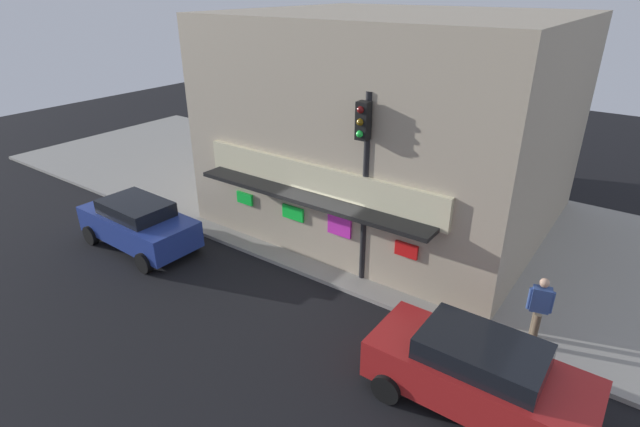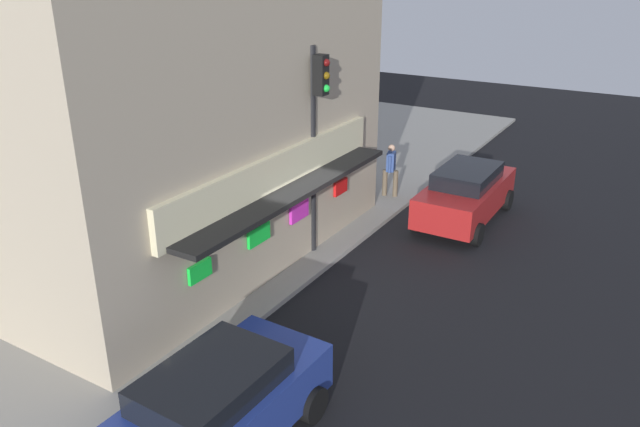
{
  "view_description": "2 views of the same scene",
  "coord_description": "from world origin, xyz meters",
  "px_view_note": "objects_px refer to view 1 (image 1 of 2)",
  "views": [
    {
      "loc": [
        7.26,
        -9.74,
        7.83
      ],
      "look_at": [
        -0.17,
        0.58,
        1.87
      ],
      "focal_mm": 27.65,
      "sensor_mm": 36.0,
      "label": 1
    },
    {
      "loc": [
        -11.53,
        -7.03,
        7.33
      ],
      "look_at": [
        0.15,
        -0.02,
        1.69
      ],
      "focal_mm": 34.79,
      "sensor_mm": 36.0,
      "label": 2
    }
  ],
  "objects_px": {
    "fire_hydrant": "(432,279)",
    "parked_car_red": "(478,374)",
    "parked_car_blue": "(138,223)",
    "potted_plant_by_doorway": "(410,242)",
    "trash_can": "(326,229)",
    "pedestrian": "(539,307)",
    "traffic_light": "(364,167)"
  },
  "relations": [
    {
      "from": "pedestrian",
      "to": "parked_car_blue",
      "type": "height_order",
      "value": "pedestrian"
    },
    {
      "from": "pedestrian",
      "to": "parked_car_blue",
      "type": "xyz_separation_m",
      "value": [
        -11.67,
        -2.42,
        -0.23
      ]
    },
    {
      "from": "pedestrian",
      "to": "parked_car_blue",
      "type": "bearing_deg",
      "value": -168.26
    },
    {
      "from": "pedestrian",
      "to": "trash_can",
      "type": "bearing_deg",
      "value": 169.43
    },
    {
      "from": "traffic_light",
      "to": "trash_can",
      "type": "xyz_separation_m",
      "value": [
        -2.16,
        1.36,
        -3.02
      ]
    },
    {
      "from": "traffic_light",
      "to": "fire_hydrant",
      "type": "height_order",
      "value": "traffic_light"
    },
    {
      "from": "trash_can",
      "to": "pedestrian",
      "type": "distance_m",
      "value": 7.05
    },
    {
      "from": "fire_hydrant",
      "to": "parked_car_blue",
      "type": "distance_m",
      "value": 9.34
    },
    {
      "from": "pedestrian",
      "to": "parked_car_red",
      "type": "distance_m",
      "value": 2.71
    },
    {
      "from": "traffic_light",
      "to": "pedestrian",
      "type": "xyz_separation_m",
      "value": [
        4.75,
        0.07,
        -2.45
      ]
    },
    {
      "from": "trash_can",
      "to": "potted_plant_by_doorway",
      "type": "height_order",
      "value": "potted_plant_by_doorway"
    },
    {
      "from": "potted_plant_by_doorway",
      "to": "traffic_light",
      "type": "bearing_deg",
      "value": -109.75
    },
    {
      "from": "trash_can",
      "to": "parked_car_blue",
      "type": "height_order",
      "value": "parked_car_blue"
    },
    {
      "from": "fire_hydrant",
      "to": "trash_can",
      "type": "height_order",
      "value": "fire_hydrant"
    },
    {
      "from": "fire_hydrant",
      "to": "potted_plant_by_doorway",
      "type": "relative_size",
      "value": 0.89
    },
    {
      "from": "pedestrian",
      "to": "traffic_light",
      "type": "bearing_deg",
      "value": -179.21
    },
    {
      "from": "trash_can",
      "to": "potted_plant_by_doorway",
      "type": "distance_m",
      "value": 2.86
    },
    {
      "from": "trash_can",
      "to": "pedestrian",
      "type": "bearing_deg",
      "value": -10.57
    },
    {
      "from": "traffic_light",
      "to": "parked_car_red",
      "type": "distance_m",
      "value": 5.68
    },
    {
      "from": "pedestrian",
      "to": "parked_car_red",
      "type": "relative_size",
      "value": 0.4
    },
    {
      "from": "traffic_light",
      "to": "parked_car_red",
      "type": "height_order",
      "value": "traffic_light"
    },
    {
      "from": "traffic_light",
      "to": "pedestrian",
      "type": "bearing_deg",
      "value": 0.79
    },
    {
      "from": "parked_car_red",
      "to": "parked_car_blue",
      "type": "relative_size",
      "value": 1.03
    },
    {
      "from": "traffic_light",
      "to": "parked_car_red",
      "type": "relative_size",
      "value": 1.22
    },
    {
      "from": "pedestrian",
      "to": "parked_car_red",
      "type": "height_order",
      "value": "pedestrian"
    },
    {
      "from": "trash_can",
      "to": "parked_car_red",
      "type": "bearing_deg",
      "value": -31.47
    },
    {
      "from": "fire_hydrant",
      "to": "parked_car_red",
      "type": "bearing_deg",
      "value": -53.09
    },
    {
      "from": "potted_plant_by_doorway",
      "to": "parked_car_red",
      "type": "bearing_deg",
      "value": -50.43
    },
    {
      "from": "parked_car_blue",
      "to": "parked_car_red",
      "type": "bearing_deg",
      "value": -1.22
    },
    {
      "from": "trash_can",
      "to": "parked_car_blue",
      "type": "relative_size",
      "value": 0.18
    },
    {
      "from": "potted_plant_by_doorway",
      "to": "parked_car_blue",
      "type": "xyz_separation_m",
      "value": [
        -7.57,
        -4.17,
        0.1
      ]
    },
    {
      "from": "traffic_light",
      "to": "parked_car_blue",
      "type": "bearing_deg",
      "value": -161.19
    }
  ]
}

